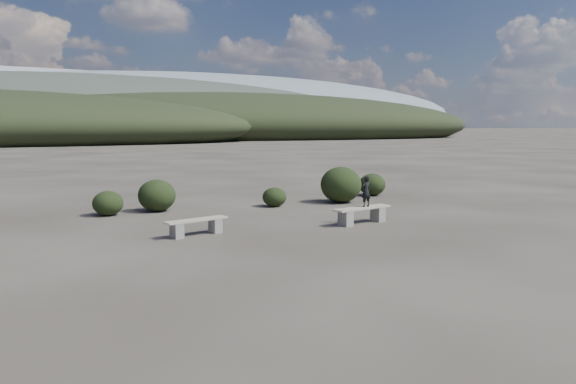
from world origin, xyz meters
name	(u,v)px	position (x,y,z in m)	size (l,w,h in m)	color
ground	(346,263)	(0.00, 0.00, 0.00)	(1200.00, 1200.00, 0.00)	#2A2621
bench_left	(197,225)	(-2.12, 4.14, 0.26)	(1.76, 0.85, 0.43)	slate
bench_right	(362,214)	(2.75, 3.98, 0.30)	(2.00, 0.86, 0.49)	slate
seated_person	(366,191)	(2.89, 4.01, 0.94)	(0.33, 0.22, 0.90)	black
shrub_a	(108,203)	(-3.89, 8.46, 0.39)	(0.97, 0.97, 0.79)	black
shrub_b	(157,195)	(-2.30, 8.75, 0.53)	(1.24, 1.24, 1.07)	black
shrub_c	(274,197)	(1.71, 8.23, 0.34)	(0.85, 0.85, 0.68)	black
shrub_d	(341,185)	(4.38, 8.25, 0.67)	(1.52, 1.52, 1.33)	black
shrub_e	(372,184)	(6.57, 9.60, 0.45)	(1.09, 1.09, 0.91)	black
mountain_ridges	(41,112)	(-7.48, 339.06, 10.84)	(500.00, 400.00, 56.00)	black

